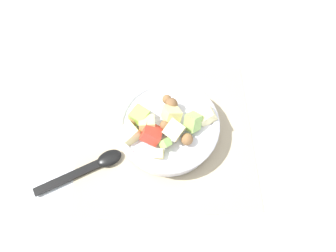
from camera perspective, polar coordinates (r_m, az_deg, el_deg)
name	(u,v)px	position (r m, az deg, el deg)	size (l,w,h in m)	color
ground_plane	(165,137)	(0.79, -0.58, -1.90)	(2.40, 2.40, 0.00)	silver
placemat	(165,137)	(0.79, -0.58, -1.81)	(0.40, 0.37, 0.01)	tan
salad_bowl	(168,127)	(0.76, -0.06, -0.17)	(0.23, 0.23, 0.10)	white
serving_spoon	(93,166)	(0.77, -12.39, -6.49)	(0.19, 0.11, 0.01)	black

